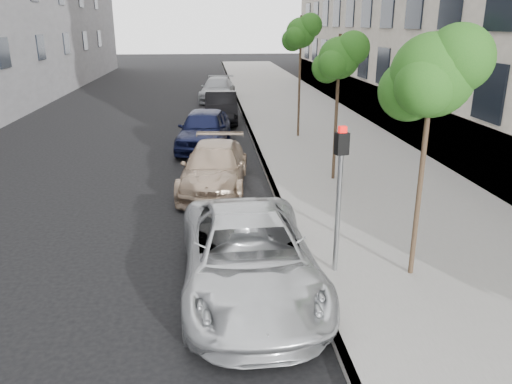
{
  "coord_description": "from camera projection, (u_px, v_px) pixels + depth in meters",
  "views": [
    {
      "loc": [
        -0.78,
        -7.19,
        4.93
      ],
      "look_at": [
        0.19,
        2.86,
        1.5
      ],
      "focal_mm": 35.0,
      "sensor_mm": 36.0,
      "label": 1
    }
  ],
  "objects": [
    {
      "name": "curb",
      "position": [
        239.0,
        105.0,
        31.14
      ],
      "size": [
        0.15,
        72.0,
        0.14
      ],
      "primitive_type": "cube",
      "color": "#9E9B93",
      "rests_on": "ground"
    },
    {
      "name": "minivan",
      "position": [
        249.0,
        256.0,
        9.44
      ],
      "size": [
        2.61,
        5.42,
        1.49
      ],
      "primitive_type": "imported",
      "rotation": [
        0.0,
        0.0,
        0.03
      ],
      "color": "silver",
      "rests_on": "ground"
    },
    {
      "name": "sedan_black",
      "position": [
        221.0,
        107.0,
        25.91
      ],
      "size": [
        1.73,
        4.68,
        1.53
      ],
      "primitive_type": "imported",
      "rotation": [
        0.0,
        0.0,
        -0.02
      ],
      "color": "black",
      "rests_on": "ground"
    },
    {
      "name": "tree_mid",
      "position": [
        340.0,
        58.0,
        15.0
      ],
      "size": [
        1.62,
        1.42,
        4.59
      ],
      "color": "#38281C",
      "rests_on": "sidewalk"
    },
    {
      "name": "sidewalk",
      "position": [
        289.0,
        104.0,
        31.42
      ],
      "size": [
        6.4,
        72.0,
        0.14
      ],
      "primitive_type": "cube",
      "color": "gray",
      "rests_on": "ground"
    },
    {
      "name": "ground",
      "position": [
        261.0,
        330.0,
        8.43
      ],
      "size": [
        160.0,
        160.0,
        0.0
      ],
      "primitive_type": "plane",
      "color": "black",
      "rests_on": "ground"
    },
    {
      "name": "suv",
      "position": [
        214.0,
        167.0,
        15.44
      ],
      "size": [
        2.46,
        4.93,
        1.38
      ],
      "primitive_type": "imported",
      "rotation": [
        0.0,
        0.0,
        -0.11
      ],
      "color": "tan",
      "rests_on": "ground"
    },
    {
      "name": "signal_pole",
      "position": [
        340.0,
        183.0,
        9.6
      ],
      "size": [
        0.27,
        0.23,
        2.97
      ],
      "rotation": [
        0.0,
        0.0,
        0.22
      ],
      "color": "#939699",
      "rests_on": "sidewalk"
    },
    {
      "name": "sedan_blue",
      "position": [
        204.0,
        129.0,
        20.41
      ],
      "size": [
        2.54,
        4.96,
        1.61
      ],
      "primitive_type": "imported",
      "rotation": [
        0.0,
        0.0,
        -0.14
      ],
      "color": "#101536",
      "rests_on": "ground"
    },
    {
      "name": "tree_near",
      "position": [
        434.0,
        75.0,
        8.84
      ],
      "size": [
        1.81,
        1.61,
        4.81
      ],
      "color": "#38281C",
      "rests_on": "sidewalk"
    },
    {
      "name": "sedan_rear",
      "position": [
        218.0,
        89.0,
        33.03
      ],
      "size": [
        2.69,
        5.36,
        1.49
      ],
      "primitive_type": "imported",
      "rotation": [
        0.0,
        0.0,
        -0.12
      ],
      "color": "gray",
      "rests_on": "ground"
    },
    {
      "name": "tree_far",
      "position": [
        301.0,
        33.0,
        20.94
      ],
      "size": [
        1.62,
        1.42,
        5.2
      ],
      "color": "#38281C",
      "rests_on": "sidewalk"
    }
  ]
}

